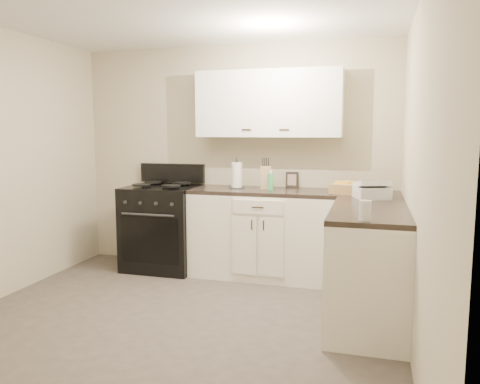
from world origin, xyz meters
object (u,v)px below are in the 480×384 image
(stove, at_px, (163,228))
(wicker_basket, at_px, (346,189))
(paper_towel, at_px, (237,175))
(countertop_grill, at_px, (372,193))
(knife_block, at_px, (266,178))

(stove, relative_size, wicker_basket, 3.33)
(paper_towel, relative_size, wicker_basket, 0.97)
(paper_towel, distance_m, countertop_grill, 1.48)
(stove, xyz_separation_m, wicker_basket, (2.02, -0.08, 0.53))
(stove, distance_m, paper_towel, 1.06)
(countertop_grill, bearing_deg, wicker_basket, 113.41)
(stove, bearing_deg, wicker_basket, -2.37)
(stove, bearing_deg, paper_towel, 4.71)
(wicker_basket, xyz_separation_m, countertop_grill, (0.25, -0.27, 0.00))
(knife_block, xyz_separation_m, wicker_basket, (0.85, -0.17, -0.07))
(stove, bearing_deg, knife_block, 4.16)
(knife_block, height_order, paper_towel, paper_towel)
(stove, xyz_separation_m, countertop_grill, (2.26, -0.35, 0.53))
(stove, height_order, countertop_grill, countertop_grill)
(wicker_basket, bearing_deg, knife_block, 168.75)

